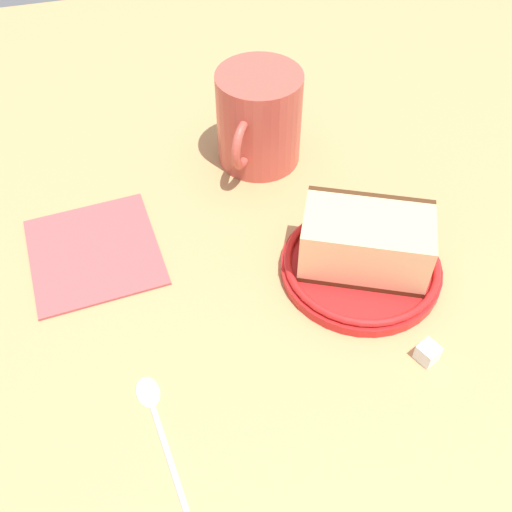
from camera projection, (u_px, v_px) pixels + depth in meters
The scene contains 7 objects.
ground_plane at pixel (283, 254), 63.08cm from camera, with size 121.25×121.25×3.04cm, color tan.
small_plate at pixel (361, 266), 58.81cm from camera, with size 15.73×15.73×1.80cm.
cake_slice at pixel (366, 241), 56.57cm from camera, with size 13.80×11.41×6.01cm.
tea_mug at pixel (259, 118), 66.97cm from camera, with size 9.53×11.29×10.92cm.
teaspoon at pixel (154, 411), 49.20cm from camera, with size 2.84×12.51×0.80cm.
folded_napkin at pixel (94, 251), 60.91cm from camera, with size 12.67×13.53×0.60cm, color #B24C4C.
sugar_cube at pixel (428, 353), 52.26cm from camera, with size 1.70×1.70×1.70cm, color white.
Camera 1 is at (13.48, 39.71, 45.68)cm, focal length 42.16 mm.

